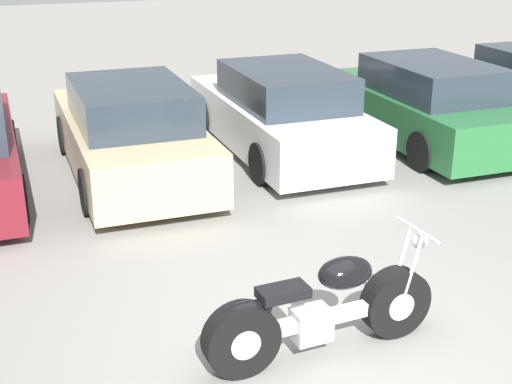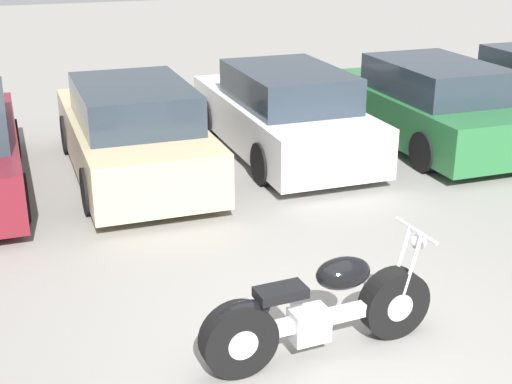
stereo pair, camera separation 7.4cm
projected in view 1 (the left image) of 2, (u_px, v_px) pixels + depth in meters
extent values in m
plane|color=gray|center=(333.00, 350.00, 6.50)|extent=(60.00, 60.00, 0.00)
cylinder|color=black|center=(395.00, 302.00, 6.64)|extent=(0.69, 0.24, 0.67)
cylinder|color=silver|center=(395.00, 302.00, 6.64)|extent=(0.28, 0.24, 0.27)
cylinder|color=black|center=(241.00, 339.00, 6.05)|extent=(0.69, 0.24, 0.67)
cylinder|color=silver|center=(241.00, 339.00, 6.05)|extent=(0.28, 0.24, 0.27)
cube|color=silver|center=(322.00, 318.00, 6.34)|extent=(1.20, 0.19, 0.12)
cube|color=silver|center=(311.00, 324.00, 6.31)|extent=(0.35, 0.26, 0.30)
ellipsoid|color=black|center=(345.00, 273.00, 6.28)|extent=(0.54, 0.36, 0.28)
cube|color=black|center=(283.00, 292.00, 6.07)|extent=(0.45, 0.27, 0.09)
ellipsoid|color=black|center=(247.00, 312.00, 5.98)|extent=(0.49, 0.23, 0.20)
cylinder|color=silver|center=(412.00, 271.00, 6.47)|extent=(0.22, 0.05, 0.72)
cylinder|color=silver|center=(400.00, 262.00, 6.63)|extent=(0.22, 0.05, 0.72)
cylinder|color=silver|center=(417.00, 230.00, 6.46)|extent=(0.07, 0.62, 0.03)
sphere|color=silver|center=(420.00, 241.00, 6.52)|extent=(0.15, 0.15, 0.15)
cylinder|color=silver|center=(282.00, 332.00, 6.39)|extent=(1.19, 0.16, 0.08)
cylinder|color=black|center=(10.00, 140.00, 11.59)|extent=(0.20, 0.64, 0.64)
cylinder|color=black|center=(19.00, 199.00, 9.14)|extent=(0.20, 0.64, 0.64)
cube|color=#C6B284|center=(130.00, 141.00, 10.81)|extent=(1.79, 4.52, 0.75)
cube|color=#28333D|center=(131.00, 103.00, 10.34)|extent=(1.57, 2.35, 0.55)
cylinder|color=black|center=(65.00, 135.00, 11.84)|extent=(0.20, 0.64, 0.64)
cylinder|color=black|center=(163.00, 126.00, 12.38)|extent=(0.20, 0.64, 0.64)
cylinder|color=black|center=(89.00, 192.00, 9.39)|extent=(0.20, 0.64, 0.64)
cylinder|color=black|center=(210.00, 177.00, 9.92)|extent=(0.20, 0.64, 0.64)
cube|color=white|center=(279.00, 121.00, 11.88)|extent=(1.79, 4.52, 0.75)
cube|color=#28333D|center=(286.00, 86.00, 11.41)|extent=(1.57, 2.35, 0.55)
cylinder|color=black|center=(207.00, 117.00, 12.91)|extent=(0.20, 0.64, 0.64)
cylinder|color=black|center=(292.00, 109.00, 13.45)|extent=(0.20, 0.64, 0.64)
cylinder|color=black|center=(262.00, 164.00, 10.46)|extent=(0.20, 0.64, 0.64)
cylinder|color=black|center=(363.00, 152.00, 11.00)|extent=(0.20, 0.64, 0.64)
cube|color=#286B38|center=(421.00, 112.00, 12.43)|extent=(1.79, 4.52, 0.75)
cube|color=#28333D|center=(433.00, 78.00, 11.96)|extent=(1.57, 2.35, 0.55)
cylinder|color=black|center=(341.00, 109.00, 13.47)|extent=(0.20, 0.64, 0.64)
cylinder|color=black|center=(417.00, 102.00, 14.00)|extent=(0.20, 0.64, 0.64)
cylinder|color=black|center=(423.00, 151.00, 11.01)|extent=(0.20, 0.64, 0.64)
cylinder|color=black|center=(511.00, 140.00, 11.55)|extent=(0.20, 0.64, 0.64)
cylinder|color=black|center=(452.00, 97.00, 14.38)|extent=(0.20, 0.64, 0.64)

